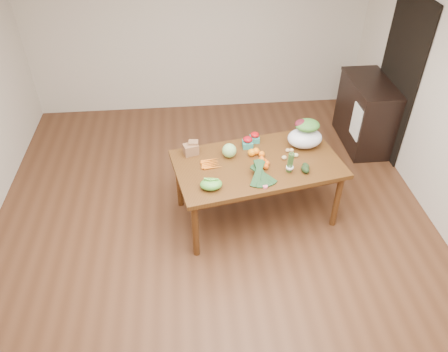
{
  "coord_description": "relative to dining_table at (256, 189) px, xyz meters",
  "views": [
    {
      "loc": [
        -0.23,
        -3.29,
        3.52
      ],
      "look_at": [
        0.1,
        0.0,
        0.9
      ],
      "focal_mm": 35.0,
      "sensor_mm": 36.0,
      "label": 1
    }
  ],
  "objects": [
    {
      "name": "floor",
      "position": [
        -0.49,
        -0.39,
        -0.38
      ],
      "size": [
        6.0,
        6.0,
        0.0
      ],
      "primitive_type": "plane",
      "color": "#55321D",
      "rests_on": "ground"
    },
    {
      "name": "room_walls",
      "position": [
        -0.49,
        -0.39,
        0.97
      ],
      "size": [
        5.02,
        6.02,
        2.7
      ],
      "color": "beige",
      "rests_on": "floor"
    },
    {
      "name": "dining_table",
      "position": [
        0.0,
        0.0,
        0.0
      ],
      "size": [
        1.9,
        1.28,
        0.75
      ],
      "primitive_type": "cube",
      "rotation": [
        0.0,
        0.0,
        0.19
      ],
      "color": "#513113",
      "rests_on": "floor"
    },
    {
      "name": "doorway_dark",
      "position": [
        1.99,
        1.21,
        0.68
      ],
      "size": [
        0.02,
        1.0,
        2.1
      ],
      "primitive_type": "cube",
      "color": "black",
      "rests_on": "floor"
    },
    {
      "name": "cabinet",
      "position": [
        1.73,
        1.34,
        0.1
      ],
      "size": [
        0.52,
        1.02,
        0.94
      ],
      "primitive_type": "cube",
      "color": "black",
      "rests_on": "floor"
    },
    {
      "name": "dish_towel",
      "position": [
        1.47,
        1.01,
        0.18
      ],
      "size": [
        0.02,
        0.28,
        0.45
      ],
      "primitive_type": "cube",
      "color": "white",
      "rests_on": "cabinet"
    },
    {
      "name": "paper_bag",
      "position": [
        -0.7,
        0.22,
        0.45
      ],
      "size": [
        0.23,
        0.21,
        0.15
      ],
      "primitive_type": null,
      "rotation": [
        0.0,
        0.0,
        0.19
      ],
      "color": "brown",
      "rests_on": "dining_table"
    },
    {
      "name": "cabbage",
      "position": [
        -0.29,
        0.14,
        0.45
      ],
      "size": [
        0.15,
        0.15,
        0.15
      ],
      "primitive_type": "sphere",
      "color": "#AAD77C",
      "rests_on": "dining_table"
    },
    {
      "name": "strawberry_basket_a",
      "position": [
        -0.07,
        0.3,
        0.43
      ],
      "size": [
        0.13,
        0.13,
        0.1
      ],
      "primitive_type": null,
      "rotation": [
        0.0,
        0.0,
        0.19
      ],
      "color": "#B50C1D",
      "rests_on": "dining_table"
    },
    {
      "name": "strawberry_basket_b",
      "position": [
        0.03,
        0.4,
        0.42
      ],
      "size": [
        0.12,
        0.12,
        0.09
      ],
      "primitive_type": null,
      "rotation": [
        0.0,
        0.0,
        0.19
      ],
      "color": "red",
      "rests_on": "dining_table"
    },
    {
      "name": "orange_a",
      "position": [
        -0.05,
        0.12,
        0.42
      ],
      "size": [
        0.08,
        0.08,
        0.08
      ],
      "primitive_type": "sphere",
      "color": "orange",
      "rests_on": "dining_table"
    },
    {
      "name": "orange_b",
      "position": [
        0.0,
        0.15,
        0.41
      ],
      "size": [
        0.08,
        0.08,
        0.08
      ],
      "primitive_type": "sphere",
      "color": "orange",
      "rests_on": "dining_table"
    },
    {
      "name": "orange_c",
      "position": [
        0.06,
        0.1,
        0.41
      ],
      "size": [
        0.07,
        0.07,
        0.07
      ],
      "primitive_type": "sphere",
      "color": "orange",
      "rests_on": "dining_table"
    },
    {
      "name": "mandarin_cluster",
      "position": [
        0.04,
        -0.05,
        0.42
      ],
      "size": [
        0.21,
        0.21,
        0.09
      ],
      "primitive_type": null,
      "rotation": [
        0.0,
        0.0,
        0.19
      ],
      "color": "orange",
      "rests_on": "dining_table"
    },
    {
      "name": "carrots",
      "position": [
        -0.51,
        0.0,
        0.39
      ],
      "size": [
        0.25,
        0.23,
        0.03
      ],
      "primitive_type": null,
      "rotation": [
        0.0,
        0.0,
        0.19
      ],
      "color": "#EA5113",
      "rests_on": "dining_table"
    },
    {
      "name": "snap_pea_bag",
      "position": [
        -0.53,
        -0.38,
        0.42
      ],
      "size": [
        0.22,
        0.17,
        0.1
      ],
      "primitive_type": "ellipsoid",
      "color": "#5B9D35",
      "rests_on": "dining_table"
    },
    {
      "name": "kale_bunch",
      "position": [
        -0.01,
        -0.32,
        0.45
      ],
      "size": [
        0.39,
        0.45,
        0.16
      ],
      "primitive_type": null,
      "rotation": [
        0.0,
        0.0,
        0.19
      ],
      "color": "#163219",
      "rests_on": "dining_table"
    },
    {
      "name": "asparagus_bundle",
      "position": [
        0.3,
        -0.2,
        0.5
      ],
      "size": [
        0.1,
        0.13,
        0.26
      ],
      "primitive_type": null,
      "rotation": [
        0.15,
        0.0,
        0.19
      ],
      "color": "#467837",
      "rests_on": "dining_table"
    },
    {
      "name": "potato_a",
      "position": [
        0.29,
        0.03,
        0.4
      ],
      "size": [
        0.05,
        0.05,
        0.05
      ],
      "primitive_type": "ellipsoid",
      "color": "tan",
      "rests_on": "dining_table"
    },
    {
      "name": "potato_b",
      "position": [
        0.38,
        0.06,
        0.4
      ],
      "size": [
        0.05,
        0.05,
        0.04
      ],
      "primitive_type": "ellipsoid",
      "color": "#D7BB7C",
      "rests_on": "dining_table"
    },
    {
      "name": "potato_c",
      "position": [
        0.4,
        0.16,
        0.4
      ],
      "size": [
        0.05,
        0.04,
        0.04
      ],
      "primitive_type": "ellipsoid",
      "color": "#DDB87F",
      "rests_on": "dining_table"
    },
    {
      "name": "potato_d",
      "position": [
        0.36,
        0.16,
        0.4
      ],
      "size": [
        0.05,
        0.05,
        0.04
      ],
      "primitive_type": "ellipsoid",
      "color": "tan",
      "rests_on": "dining_table"
    },
    {
      "name": "potato_e",
      "position": [
        0.43,
        0.06,
        0.4
      ],
      "size": [
        0.05,
        0.05,
        0.05
      ],
      "primitive_type": "ellipsoid",
      "color": "#C9BD74",
      "rests_on": "dining_table"
    },
    {
      "name": "avocado_a",
      "position": [
        0.46,
        -0.22,
        0.41
      ],
      "size": [
        0.1,
        0.13,
        0.07
      ],
      "primitive_type": "ellipsoid",
      "rotation": [
        0.0,
        0.0,
        0.3
      ],
      "color": "black",
      "rests_on": "dining_table"
    },
    {
      "name": "avocado_b",
      "position": [
        0.48,
        -0.15,
        0.41
      ],
      "size": [
        0.09,
        0.11,
        0.06
      ],
      "primitive_type": "ellipsoid",
      "rotation": [
        0.0,
        0.0,
        0.3
      ],
      "color": "black",
      "rests_on": "dining_table"
    },
    {
      "name": "salad_bag",
      "position": [
        0.56,
        0.25,
        0.52
      ],
      "size": [
        0.43,
        0.36,
        0.3
      ],
      "primitive_type": null,
      "rotation": [
        0.0,
        0.0,
        0.19
      ],
      "color": "white",
      "rests_on": "dining_table"
    }
  ]
}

